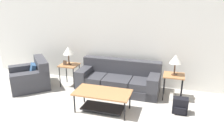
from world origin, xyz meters
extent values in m
cube|color=silver|center=(0.00, 4.06, 1.30)|extent=(9.06, 0.06, 2.60)
cube|color=#38383D|center=(-0.08, 3.44, 0.11)|extent=(2.22, 0.91, 0.22)
cube|color=#38383D|center=(-0.82, 3.43, 0.32)|extent=(0.73, 0.81, 0.20)
cube|color=#38383D|center=(-0.08, 3.42, 0.32)|extent=(0.73, 0.81, 0.20)
cube|color=#38383D|center=(0.66, 3.41, 0.32)|extent=(0.73, 0.81, 0.20)
cube|color=#38383D|center=(-0.08, 3.75, 0.62)|extent=(2.21, 0.28, 0.40)
cube|color=#38383D|center=(-1.05, 3.45, 0.29)|extent=(0.29, 0.89, 0.58)
cube|color=#38383D|center=(0.89, 3.43, 0.29)|extent=(0.29, 0.89, 0.58)
cube|color=#38383D|center=(-2.58, 2.97, 0.20)|extent=(1.46, 1.46, 0.40)
cube|color=#38383D|center=(-2.31, 3.21, 0.60)|extent=(0.92, 0.97, 0.40)
cube|color=#38383D|center=(-2.86, 3.27, 0.28)|extent=(0.91, 0.86, 0.56)
cube|color=#38383D|center=(-2.31, 2.66, 0.28)|extent=(0.91, 0.86, 0.56)
cube|color=#33567F|center=(-2.49, 3.05, 0.50)|extent=(0.37, 0.38, 0.36)
cube|color=#A87042|center=(-0.14, 2.29, 0.46)|extent=(1.27, 0.64, 0.04)
cylinder|color=black|center=(-0.71, 2.03, 0.22)|extent=(0.03, 0.03, 0.44)
cylinder|color=black|center=(0.44, 2.03, 0.22)|extent=(0.03, 0.03, 0.44)
cylinder|color=black|center=(-0.71, 2.55, 0.22)|extent=(0.03, 0.03, 0.44)
cylinder|color=black|center=(0.44, 2.55, 0.22)|extent=(0.03, 0.03, 0.44)
cube|color=black|center=(-0.14, 2.29, 0.08)|extent=(0.95, 0.45, 0.02)
cube|color=#A87042|center=(-1.52, 3.40, 0.62)|extent=(0.51, 0.47, 0.03)
cylinder|color=black|center=(-1.74, 3.21, 0.30)|extent=(0.03, 0.03, 0.61)
cylinder|color=black|center=(-1.30, 3.21, 0.30)|extent=(0.03, 0.03, 0.61)
cylinder|color=black|center=(-1.74, 3.60, 0.30)|extent=(0.03, 0.03, 0.61)
cylinder|color=black|center=(-1.30, 3.60, 0.30)|extent=(0.03, 0.03, 0.61)
cube|color=#A87042|center=(1.36, 3.40, 0.62)|extent=(0.51, 0.47, 0.03)
cylinder|color=black|center=(1.14, 3.21, 0.30)|extent=(0.03, 0.03, 0.61)
cylinder|color=black|center=(1.58, 3.21, 0.30)|extent=(0.03, 0.03, 0.61)
cylinder|color=black|center=(1.14, 3.60, 0.30)|extent=(0.03, 0.03, 0.61)
cylinder|color=black|center=(1.58, 3.60, 0.30)|extent=(0.03, 0.03, 0.61)
cylinder|color=#472D1E|center=(-1.52, 3.40, 0.65)|extent=(0.14, 0.14, 0.02)
cylinder|color=#472D1E|center=(-1.52, 3.40, 0.80)|extent=(0.04, 0.04, 0.28)
cone|color=white|center=(-1.52, 3.40, 1.05)|extent=(0.29, 0.29, 0.22)
cylinder|color=#472D1E|center=(1.36, 3.40, 0.65)|extent=(0.14, 0.14, 0.02)
cylinder|color=#472D1E|center=(1.36, 3.40, 0.80)|extent=(0.04, 0.04, 0.28)
cone|color=white|center=(1.36, 3.40, 1.05)|extent=(0.29, 0.29, 0.22)
cube|color=black|center=(1.56, 2.70, 0.18)|extent=(0.33, 0.20, 0.36)
cube|color=black|center=(1.56, 2.58, 0.11)|extent=(0.25, 0.05, 0.15)
cylinder|color=black|center=(1.46, 2.82, 0.20)|extent=(0.02, 0.02, 0.27)
cylinder|color=black|center=(1.65, 2.82, 0.20)|extent=(0.02, 0.02, 0.27)
cube|color=#4C3828|center=(-1.61, 3.33, 0.70)|extent=(0.10, 0.04, 0.13)
camera|label=1|loc=(1.35, -1.89, 2.54)|focal=35.00mm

